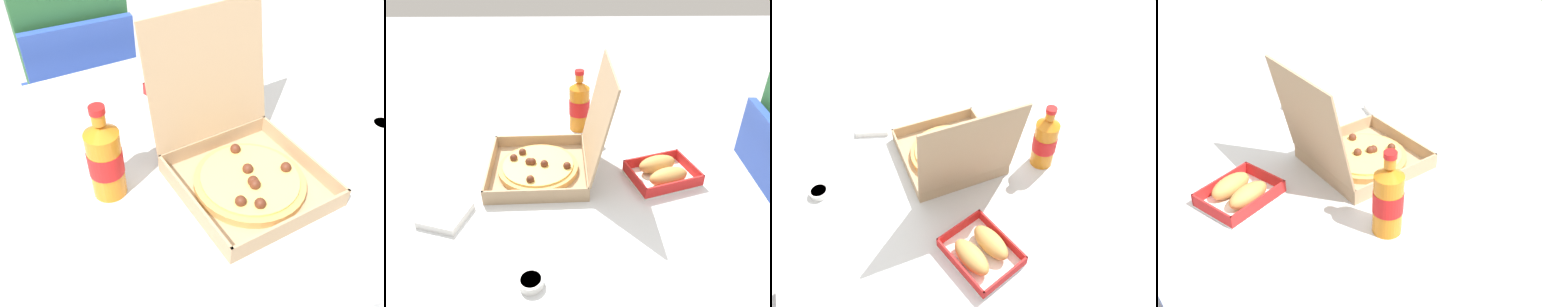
{
  "view_description": "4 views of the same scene",
  "coord_description": "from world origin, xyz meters",
  "views": [
    {
      "loc": [
        -0.35,
        -0.69,
        1.43
      ],
      "look_at": [
        -0.01,
        -0.05,
        0.78
      ],
      "focal_mm": 40.96,
      "sensor_mm": 36.0,
      "label": 1
    },
    {
      "loc": [
        1.01,
        -0.05,
        1.42
      ],
      "look_at": [
        0.01,
        -0.03,
        0.76
      ],
      "focal_mm": 34.85,
      "sensor_mm": 36.0,
      "label": 2
    },
    {
      "loc": [
        0.34,
        0.68,
        1.66
      ],
      "look_at": [
        0.04,
        -0.11,
        0.78
      ],
      "focal_mm": 36.21,
      "sensor_mm": 36.0,
      "label": 3
    },
    {
      "loc": [
        -0.91,
        0.57,
        1.55
      ],
      "look_at": [
        0.08,
        -0.11,
        0.78
      ],
      "focal_mm": 47.16,
      "sensor_mm": 36.0,
      "label": 4
    }
  ],
  "objects": [
    {
      "name": "bread_side_box",
      "position": [
        0.12,
        0.22,
        0.76
      ],
      "size": [
        0.2,
        0.23,
        0.06
      ],
      "color": "white",
      "rests_on": "dining_table"
    },
    {
      "name": "pizza_box_open",
      "position": [
        0.08,
        -0.12,
        0.78
      ],
      "size": [
        0.31,
        0.37,
        0.33
      ],
      "color": "tan",
      "rests_on": "dining_table"
    },
    {
      "name": "cola_bottle",
      "position": [
        -0.19,
        -0.03,
        0.83
      ],
      "size": [
        0.07,
        0.07,
        0.22
      ],
      "color": "orange",
      "rests_on": "dining_table"
    },
    {
      "name": "napkin_pile",
      "position": [
        0.28,
        -0.39,
        0.74
      ],
      "size": [
        0.14,
        0.14,
        0.02
      ],
      "primitive_type": "cube",
      "rotation": [
        0.0,
        0.0,
        -0.29
      ],
      "color": "white",
      "rests_on": "dining_table"
    },
    {
      "name": "dipping_sauce_cup",
      "position": [
        0.49,
        -0.14,
        0.75
      ],
      "size": [
        0.06,
        0.06,
        0.02
      ],
      "color": "white",
      "rests_on": "dining_table"
    },
    {
      "name": "paper_menu",
      "position": [
        0.46,
        0.27,
        0.74
      ],
      "size": [
        0.22,
        0.16,
        0.0
      ],
      "primitive_type": "cube",
      "rotation": [
        0.0,
        0.0,
        0.05
      ],
      "color": "white",
      "rests_on": "dining_table"
    },
    {
      "name": "dining_table",
      "position": [
        0.0,
        0.0,
        0.66
      ],
      "size": [
        1.26,
        0.99,
        0.73
      ],
      "color": "silver",
      "rests_on": "ground_plane"
    }
  ]
}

